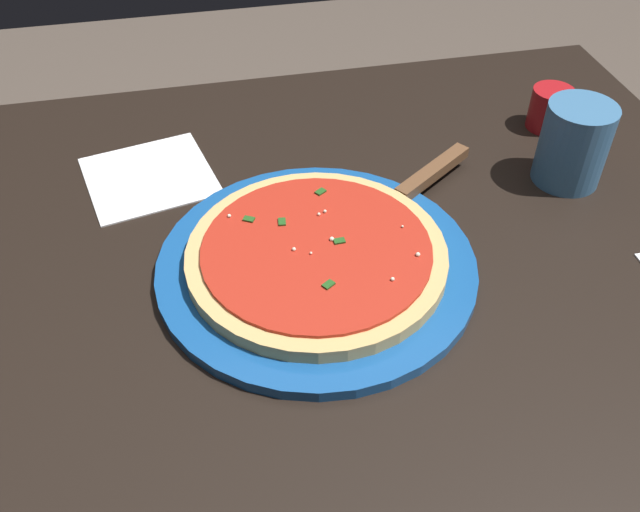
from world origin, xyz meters
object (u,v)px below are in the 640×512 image
(pizza, at_px, (320,254))
(cup_small_sauce, at_px, (550,109))
(serving_plate, at_px, (320,265))
(pizza_server, at_px, (413,188))
(cup_tall_drink, at_px, (574,144))
(napkin_loose_left, at_px, (149,176))

(pizza, height_order, cup_small_sauce, cup_small_sauce)
(serving_plate, bearing_deg, pizza, 88.61)
(pizza_server, height_order, cup_tall_drink, cup_tall_drink)
(pizza, xyz_separation_m, napkin_loose_left, (-0.17, 0.21, -0.02))
(serving_plate, distance_m, pizza_server, 0.16)
(cup_tall_drink, distance_m, napkin_loose_left, 0.52)
(cup_small_sauce, xyz_separation_m, napkin_loose_left, (-0.54, -0.00, -0.03))
(pizza_server, bearing_deg, napkin_loose_left, 159.56)
(pizza_server, distance_m, cup_tall_drink, 0.20)
(cup_tall_drink, height_order, cup_small_sauce, cup_tall_drink)
(cup_tall_drink, bearing_deg, pizza, -163.88)
(cup_tall_drink, bearing_deg, pizza_server, -179.56)
(pizza, bearing_deg, napkin_loose_left, 129.76)
(serving_plate, relative_size, cup_tall_drink, 3.34)
(pizza_server, bearing_deg, cup_small_sauce, 27.01)
(pizza, distance_m, napkin_loose_left, 0.27)
(cup_tall_drink, relative_size, cup_small_sauce, 1.82)
(serving_plate, relative_size, pizza_server, 1.67)
(pizza_server, bearing_deg, serving_plate, -144.56)
(pizza, height_order, pizza_server, pizza)
(napkin_loose_left, bearing_deg, pizza_server, -20.44)
(serving_plate, xyz_separation_m, pizza, (0.00, 0.00, 0.02))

